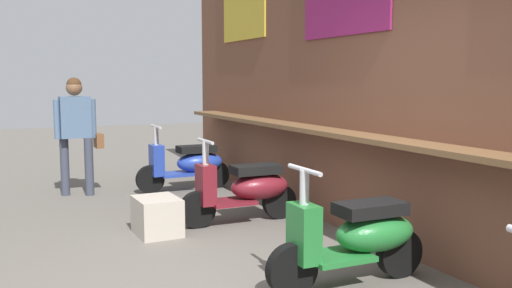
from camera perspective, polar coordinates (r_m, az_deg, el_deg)
name	(u,v)px	position (r m, az deg, el deg)	size (l,w,h in m)	color
market_stall_facade	(451,47)	(4.99, 19.25, 9.31)	(11.66, 0.61, 3.76)	brown
scooter_blue	(189,164)	(8.23, -6.85, -2.01)	(0.46, 1.40, 0.97)	#233D9E
scooter_maroon	(246,188)	(6.33, -1.00, -4.55)	(0.46, 1.40, 0.97)	maroon
scooter_green	(357,236)	(4.52, 10.29, -9.25)	(0.46, 1.40, 0.97)	#237533
shopper_with_handbag	(77,124)	(8.12, -17.83, 1.91)	(0.29, 0.65, 1.64)	#383D4C
merchandise_crate	(157,216)	(5.97, -10.05, -7.25)	(0.53, 0.43, 0.39)	#B2A899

